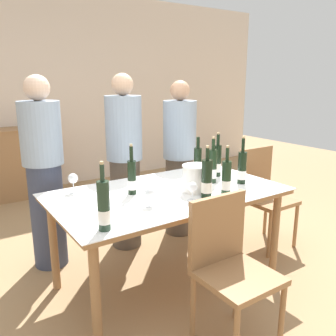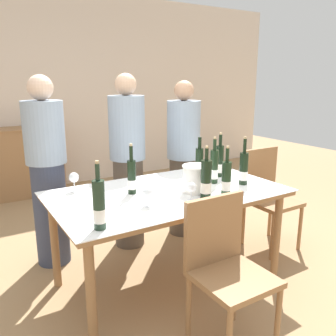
# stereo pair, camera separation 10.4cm
# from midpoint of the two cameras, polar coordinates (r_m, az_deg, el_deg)

# --- Properties ---
(ground_plane) EXTENTS (12.00, 12.00, 0.00)m
(ground_plane) POSITION_cam_midpoint_polar(r_m,az_deg,el_deg) (3.00, 1.04, -17.69)
(ground_plane) COLOR #A37F56
(back_wall) EXTENTS (8.00, 0.10, 2.80)m
(back_wall) POSITION_cam_midpoint_polar(r_m,az_deg,el_deg) (5.50, -17.44, 11.66)
(back_wall) COLOR beige
(back_wall) RESTS_ON ground_plane
(sideboard_cabinet) EXTENTS (1.65, 0.46, 0.94)m
(sideboard_cabinet) POSITION_cam_midpoint_polar(r_m,az_deg,el_deg) (5.19, -24.83, 0.47)
(sideboard_cabinet) COLOR #996B42
(sideboard_cabinet) RESTS_ON ground_plane
(dining_table) EXTENTS (1.73, 1.00, 0.76)m
(dining_table) POSITION_cam_midpoint_polar(r_m,az_deg,el_deg) (2.70, 1.10, -5.16)
(dining_table) COLOR #996B42
(dining_table) RESTS_ON ground_plane
(ice_bucket) EXTENTS (0.22, 0.22, 0.20)m
(ice_bucket) POSITION_cam_midpoint_polar(r_m,az_deg,el_deg) (2.65, 5.72, -1.59)
(ice_bucket) COLOR white
(ice_bucket) RESTS_ON dining_table
(wine_bottle_0) EXTENTS (0.07, 0.07, 0.36)m
(wine_bottle_0) POSITION_cam_midpoint_polar(r_m,az_deg,el_deg) (2.61, 10.47, -1.73)
(wine_bottle_0) COLOR black
(wine_bottle_0) RESTS_ON dining_table
(wine_bottle_1) EXTENTS (0.07, 0.07, 0.38)m
(wine_bottle_1) POSITION_cam_midpoint_polar(r_m,az_deg,el_deg) (2.89, 13.04, -0.15)
(wine_bottle_1) COLOR black
(wine_bottle_1) RESTS_ON dining_table
(wine_bottle_2) EXTENTS (0.07, 0.07, 0.39)m
(wine_bottle_2) POSITION_cam_midpoint_polar(r_m,az_deg,el_deg) (2.01, -9.53, -6.06)
(wine_bottle_2) COLOR #1E3323
(wine_bottle_2) RESTS_ON dining_table
(wine_bottle_3) EXTENTS (0.07, 0.07, 0.38)m
(wine_bottle_3) POSITION_cam_midpoint_polar(r_m,az_deg,el_deg) (2.88, 8.42, 0.12)
(wine_bottle_3) COLOR black
(wine_bottle_3) RESTS_ON dining_table
(wine_bottle_4) EXTENTS (0.08, 0.08, 0.38)m
(wine_bottle_4) POSITION_cam_midpoint_polar(r_m,az_deg,el_deg) (2.51, 7.29, -2.00)
(wine_bottle_4) COLOR black
(wine_bottle_4) RESTS_ON dining_table
(wine_bottle_5) EXTENTS (0.06, 0.06, 0.37)m
(wine_bottle_5) POSITION_cam_midpoint_polar(r_m,az_deg,el_deg) (2.60, -4.70, -1.49)
(wine_bottle_5) COLOR black
(wine_bottle_5) RESTS_ON dining_table
(wine_bottle_6) EXTENTS (0.07, 0.07, 0.38)m
(wine_bottle_6) POSITION_cam_midpoint_polar(r_m,az_deg,el_deg) (3.08, 9.25, 1.02)
(wine_bottle_6) COLOR black
(wine_bottle_6) RESTS_ON dining_table
(wine_bottle_7) EXTENTS (0.07, 0.07, 0.36)m
(wine_bottle_7) POSITION_cam_midpoint_polar(r_m,az_deg,el_deg) (2.96, 6.04, 0.54)
(wine_bottle_7) COLOR black
(wine_bottle_7) RESTS_ON dining_table
(wine_glass_0) EXTENTS (0.08, 0.08, 0.13)m
(wine_glass_0) POSITION_cam_midpoint_polar(r_m,az_deg,el_deg) (2.36, -2.01, -4.13)
(wine_glass_0) COLOR white
(wine_glass_0) RESTS_ON dining_table
(wine_glass_1) EXTENTS (0.07, 0.07, 0.13)m
(wine_glass_1) POSITION_cam_midpoint_polar(r_m,az_deg,el_deg) (2.45, 4.97, -3.25)
(wine_glass_1) COLOR white
(wine_glass_1) RESTS_ON dining_table
(wine_glass_2) EXTENTS (0.07, 0.07, 0.14)m
(wine_glass_2) POSITION_cam_midpoint_polar(r_m,az_deg,el_deg) (2.74, -13.82, -1.59)
(wine_glass_2) COLOR white
(wine_glass_2) RESTS_ON dining_table
(chair_near_front) EXTENTS (0.42, 0.42, 0.91)m
(chair_near_front) POSITION_cam_midpoint_polar(r_m,az_deg,el_deg) (2.21, 10.45, -14.62)
(chair_near_front) COLOR #996B42
(chair_near_front) RESTS_ON ground_plane
(chair_right_end) EXTENTS (0.42, 0.42, 0.94)m
(chair_right_end) POSITION_cam_midpoint_polar(r_m,az_deg,el_deg) (3.54, 16.34, -3.61)
(chair_right_end) COLOR #996B42
(chair_right_end) RESTS_ON ground_plane
(person_host) EXTENTS (0.33, 0.33, 1.62)m
(person_host) POSITION_cam_midpoint_polar(r_m,az_deg,el_deg) (3.13, -17.87, -0.86)
(person_host) COLOR #383F56
(person_host) RESTS_ON ground_plane
(person_guest_left) EXTENTS (0.33, 0.33, 1.63)m
(person_guest_left) POSITION_cam_midpoint_polar(r_m,az_deg,el_deg) (3.33, -5.58, 0.79)
(person_guest_left) COLOR #51473D
(person_guest_left) RESTS_ON ground_plane
(person_guest_right) EXTENTS (0.33, 0.33, 1.57)m
(person_guest_right) POSITION_cam_midpoint_polar(r_m,az_deg,el_deg) (3.60, 3.29, 1.28)
(person_guest_right) COLOR #51473D
(person_guest_right) RESTS_ON ground_plane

